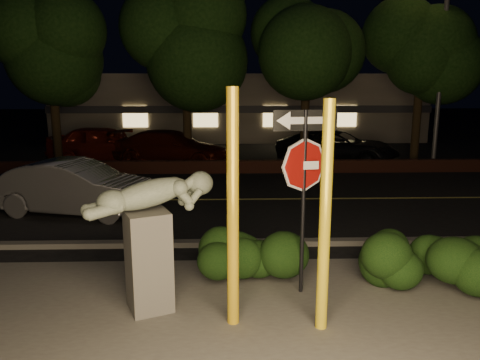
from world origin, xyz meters
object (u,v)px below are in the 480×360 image
Objects in this scene: yellow_pole_left at (233,211)px; streetlight at (440,32)px; parked_car_red at (104,144)px; parked_car_dark at (337,147)px; sculpture at (150,229)px; parked_car_darkred at (171,148)px; yellow_pole_right at (325,219)px; signpost at (304,166)px; silver_sedan at (76,188)px.

streetlight is (8.38, 12.53, 3.73)m from yellow_pole_left.
parked_car_red reaches higher than parked_car_dark.
sculpture reaches higher than parked_car_darkred.
streetlight reaches higher than sculpture.
sculpture is at bearing 165.20° from yellow_pole_right.
signpost is 1.44× the size of sculpture.
yellow_pole_right is at bearing -92.41° from signpost.
yellow_pole_right reaches higher than silver_sedan.
parked_car_dark is at bearing 42.40° from sculpture.
parked_car_red is 10.37m from parked_car_dark.
parked_car_darkred is at bearing 100.19° from yellow_pole_left.
yellow_pole_left is 1.61× the size of sculpture.
parked_car_red is at bearing 91.95° from parked_car_darkred.
yellow_pole_left is 1.63m from signpost.
parked_car_darkred is at bearing -98.04° from parked_car_red.
signpost is at bearing -170.83° from parked_car_dark.
sculpture is at bearing -157.23° from parked_car_red.
parked_car_darkred is at bearing 163.83° from streetlight.
sculpture is 0.42× the size of parked_car_dark.
sculpture is at bearing 158.69° from yellow_pole_left.
yellow_pole_right is at bearing -37.87° from sculpture.
yellow_pole_right is 0.75× the size of silver_sedan.
parked_car_red is (-6.73, 13.46, -1.40)m from signpost.
parked_car_darkred is (-3.65, 12.70, -1.49)m from signpost.
signpost is at bearing -11.30° from sculpture.
streetlight is at bearing -49.55° from silver_sedan.
yellow_pole_left reaches higher than parked_car_darkred.
yellow_pole_right is 0.36× the size of streetlight.
parked_car_darkred is (-1.18, 13.22, -0.60)m from sculpture.
yellow_pole_left reaches higher than signpost.
streetlight is at bearing 56.24° from yellow_pole_left.
sculpture is 0.24× the size of streetlight.
silver_sedan is at bearing -176.92° from parked_car_darkred.
signpost is (-0.11, 1.20, 0.55)m from yellow_pole_right.
yellow_pole_left is at bearing -132.09° from silver_sedan.
silver_sedan is at bearing 131.30° from yellow_pole_right.
streetlight is 6.09m from parked_car_dark.
parked_car_red is (-4.26, 13.98, -0.52)m from sculpture.
yellow_pole_left reaches higher than sculpture.
streetlight reaches higher than parked_car_dark.
signpost reaches higher than parked_car_dark.
parked_car_red is 0.94× the size of parked_car_darkred.
yellow_pole_left is at bearing -147.10° from signpost.
signpost is 13.44m from parked_car_dark.
yellow_pole_right is 1.07× the size of signpost.
sculpture is (-2.47, -0.51, -0.89)m from signpost.
silver_sedan is 8.52m from parked_car_red.
signpost is 0.65× the size of parked_car_red.
parked_car_red is at bearing 110.94° from yellow_pole_left.
parked_car_dark is (7.28, 0.15, -0.02)m from parked_car_darkred.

